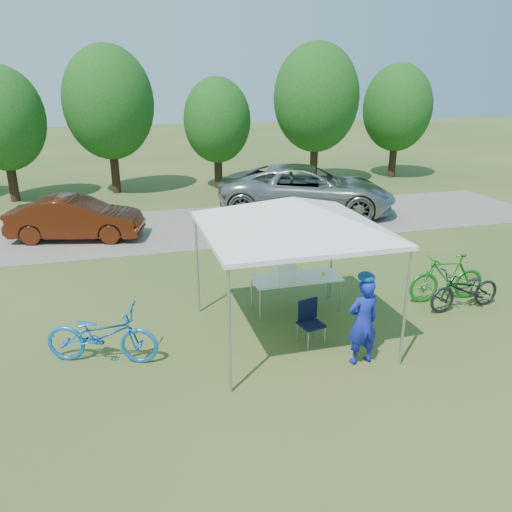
{
  "coord_description": "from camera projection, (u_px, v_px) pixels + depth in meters",
  "views": [
    {
      "loc": [
        -2.92,
        -8.08,
        4.66
      ],
      "look_at": [
        -0.11,
        2.0,
        0.96
      ],
      "focal_mm": 35.0,
      "sensor_mm": 36.0,
      "label": 1
    }
  ],
  "objects": [
    {
      "name": "canopy",
      "position": [
        292.0,
        201.0,
        8.74
      ],
      "size": [
        4.53,
        4.53,
        3.0
      ],
      "color": "#A5A5AA",
      "rests_on": "ground"
    },
    {
      "name": "bike_dark",
      "position": [
        466.0,
        290.0,
        10.59
      ],
      "size": [
        1.76,
        0.72,
        0.91
      ],
      "primitive_type": "imported",
      "rotation": [
        0.0,
        0.0,
        -1.5
      ],
      "color": "black",
      "rests_on": "ground"
    },
    {
      "name": "cooler",
      "position": [
        285.0,
        271.0,
        10.32
      ],
      "size": [
        0.42,
        0.28,
        0.3
      ],
      "color": "white",
      "rests_on": "folding_table"
    },
    {
      "name": "gravel_strip",
      "position": [
        211.0,
        225.0,
        16.89
      ],
      "size": [
        24.0,
        5.0,
        0.02
      ],
      "primitive_type": "cube",
      "color": "gray",
      "rests_on": "ground"
    },
    {
      "name": "ground",
      "position": [
        289.0,
        335.0,
        9.63
      ],
      "size": [
        100.0,
        100.0,
        0.0
      ],
      "primitive_type": "plane",
      "color": "#2D5119",
      "rests_on": "ground"
    },
    {
      "name": "treeline",
      "position": [
        175.0,
        108.0,
        21.13
      ],
      "size": [
        24.89,
        4.28,
        6.3
      ],
      "color": "#382314",
      "rests_on": "ground"
    },
    {
      "name": "folding_table",
      "position": [
        296.0,
        279.0,
        10.45
      ],
      "size": [
        1.85,
        0.77,
        0.76
      ],
      "color": "white",
      "rests_on": "ground"
    },
    {
      "name": "sedan",
      "position": [
        76.0,
        218.0,
        15.23
      ],
      "size": [
        4.17,
        2.25,
        1.3
      ],
      "primitive_type": "imported",
      "rotation": [
        0.0,
        0.0,
        1.34
      ],
      "color": "#4E1C0D",
      "rests_on": "gravel_strip"
    },
    {
      "name": "cyclist",
      "position": [
        363.0,
        322.0,
        8.46
      ],
      "size": [
        0.6,
        0.42,
        1.57
      ],
      "primitive_type": "imported",
      "rotation": [
        0.0,
        0.0,
        3.23
      ],
      "color": "#1422A5",
      "rests_on": "ground"
    },
    {
      "name": "folding_chair",
      "position": [
        309.0,
        318.0,
        9.28
      ],
      "size": [
        0.49,
        0.51,
        0.81
      ],
      "rotation": [
        0.0,
        0.0,
        0.22
      ],
      "color": "black",
      "rests_on": "ground"
    },
    {
      "name": "bike_blue",
      "position": [
        102.0,
        335.0,
        8.59
      ],
      "size": [
        2.08,
        1.28,
        1.03
      ],
      "primitive_type": "imported",
      "rotation": [
        0.0,
        0.0,
        1.24
      ],
      "color": "blue",
      "rests_on": "ground"
    },
    {
      "name": "minivan",
      "position": [
        307.0,
        190.0,
        18.11
      ],
      "size": [
        6.92,
        5.01,
        1.75
      ],
      "primitive_type": "imported",
      "rotation": [
        0.0,
        0.0,
        1.2
      ],
      "color": "#A2A29D",
      "rests_on": "gravel_strip"
    },
    {
      "name": "bike_green",
      "position": [
        447.0,
        278.0,
        11.0
      ],
      "size": [
        1.82,
        0.61,
        1.08
      ],
      "primitive_type": "imported",
      "rotation": [
        0.0,
        0.0,
        -1.63
      ],
      "color": "#1B7A1E",
      "rests_on": "ground"
    },
    {
      "name": "ice_cream_cup",
      "position": [
        324.0,
        274.0,
        10.53
      ],
      "size": [
        0.08,
        0.08,
        0.06
      ],
      "primitive_type": "cylinder",
      "color": "#D6ED37",
      "rests_on": "folding_table"
    }
  ]
}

